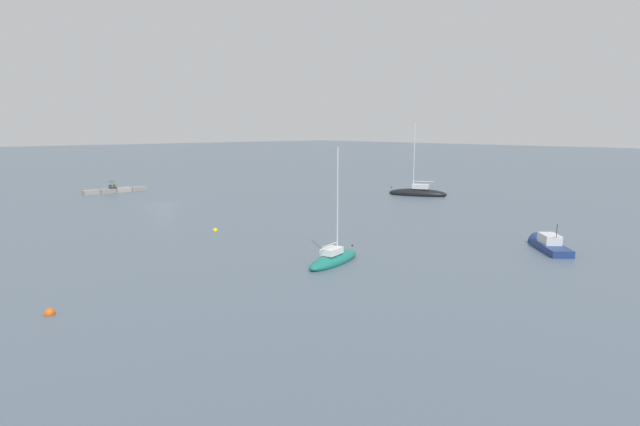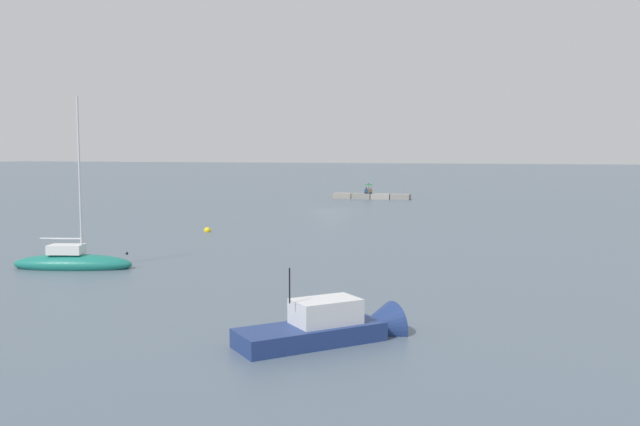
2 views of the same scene
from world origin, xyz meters
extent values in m
plane|color=slate|center=(0.00, 0.00, 0.00)|extent=(500.00, 500.00, 0.00)
cube|color=gray|center=(-3.46, -16.70, 0.32)|extent=(2.21, 1.52, 0.64)
cube|color=gray|center=(-1.15, -16.70, 0.32)|extent=(2.21, 1.52, 0.64)
cube|color=gray|center=(1.15, -16.70, 0.32)|extent=(2.21, 1.52, 0.64)
cube|color=gray|center=(3.46, -16.70, 0.32)|extent=(2.21, 1.52, 0.64)
cube|color=#1E2333|center=(0.06, -16.32, 0.72)|extent=(0.42, 0.47, 0.16)
cube|color=brown|center=(0.10, -16.60, 0.90)|extent=(0.43, 0.28, 0.52)
sphere|color=tan|center=(0.10, -16.60, 1.26)|extent=(0.22, 0.22, 0.22)
cube|color=#1E2333|center=(0.62, -16.51, 0.72)|extent=(0.42, 0.47, 0.16)
cube|color=navy|center=(0.66, -16.79, 0.90)|extent=(0.43, 0.28, 0.52)
sphere|color=tan|center=(0.66, -16.79, 1.26)|extent=(0.22, 0.22, 0.22)
cylinder|color=black|center=(0.38, -16.74, 1.16)|extent=(0.02, 0.02, 1.05)
cone|color=#19662D|center=(0.38, -16.74, 1.74)|extent=(1.17, 1.17, 0.20)
sphere|color=black|center=(0.38, -16.74, 1.87)|extent=(0.05, 0.05, 0.05)
ellipsoid|color=black|center=(-31.09, 15.59, 0.29)|extent=(5.98, 8.34, 1.41)
cube|color=silver|center=(-31.28, 15.95, 1.32)|extent=(2.34, 2.69, 0.65)
cylinder|color=silver|center=(-30.77, 15.01, 5.61)|extent=(0.14, 0.14, 9.23)
cylinder|color=silver|center=(-31.46, 16.28, 2.05)|extent=(1.47, 2.58, 0.11)
sphere|color=black|center=(-29.28, 12.27, 1.06)|extent=(0.19, 0.19, 0.19)
ellipsoid|color=#197266|center=(2.84, 34.25, 0.21)|extent=(5.99, 3.09, 0.99)
cube|color=white|center=(3.11, 34.32, 0.93)|extent=(1.81, 1.37, 0.45)
cylinder|color=silver|center=(2.39, 34.13, 4.44)|extent=(0.10, 0.10, 7.49)
cylinder|color=silver|center=(3.36, 34.39, 1.44)|extent=(1.96, 0.60, 0.07)
sphere|color=black|center=(0.28, 33.56, 0.74)|extent=(0.13, 0.13, 0.13)
cube|color=navy|center=(-12.08, 43.10, 0.18)|extent=(4.20, 4.26, 0.73)
cone|color=navy|center=(-13.61, 41.52, 0.18)|extent=(2.17, 2.17, 1.54)
cube|color=silver|center=(-12.45, 42.72, 0.91)|extent=(2.22, 2.23, 0.73)
cube|color=#283847|center=(-12.81, 42.34, 0.95)|extent=(0.89, 0.87, 0.51)
cylinder|color=black|center=(-11.63, 43.57, 1.79)|extent=(0.04, 0.04, 1.02)
sphere|color=#EA5914|center=(20.67, 31.91, 0.09)|extent=(0.52, 0.52, 0.52)
sphere|color=yellow|center=(3.48, 18.79, 0.08)|extent=(0.48, 0.48, 0.48)
camera|label=1|loc=(26.58, 59.50, 9.44)|focal=28.17mm
camera|label=2|loc=(-18.21, 61.66, 5.62)|focal=38.39mm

